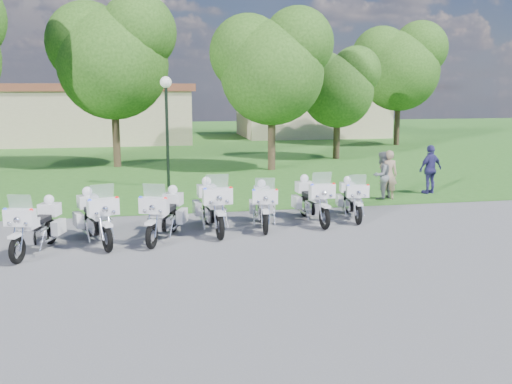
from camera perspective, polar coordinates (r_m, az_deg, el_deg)
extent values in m
plane|color=slate|center=(14.99, -2.64, -4.51)|extent=(100.00, 100.00, 0.00)
cube|color=#2B611E|center=(41.57, -8.08, 5.01)|extent=(100.00, 48.00, 0.01)
torus|color=black|center=(13.75, -22.77, -5.36)|extent=(0.30, 0.65, 0.64)
torus|color=black|center=(15.14, -19.85, -3.75)|extent=(0.30, 0.65, 0.64)
cube|color=white|center=(13.65, -22.90, -4.03)|extent=(0.29, 0.45, 0.07)
cube|color=white|center=(13.78, -22.53, -2.36)|extent=(0.72, 0.42, 0.38)
cube|color=silver|center=(13.76, -22.52, -0.95)|extent=(0.55, 0.27, 0.36)
sphere|color=red|center=(13.55, -21.56, -1.72)|extent=(0.09, 0.09, 0.09)
sphere|color=#1426E5|center=(13.84, -23.81, -1.63)|extent=(0.09, 0.09, 0.09)
cube|color=silver|center=(14.43, -21.23, -4.06)|extent=(0.47, 0.61, 0.32)
cube|color=white|center=(14.15, -21.74, -2.97)|extent=(0.44, 0.56, 0.21)
cube|color=black|center=(14.60, -20.81, -2.59)|extent=(0.48, 0.66, 0.11)
cube|color=white|center=(14.86, -19.13, -3.33)|extent=(0.31, 0.53, 0.34)
cube|color=white|center=(15.11, -21.11, -3.23)|extent=(0.31, 0.53, 0.34)
cube|color=white|center=(15.05, -19.94, -1.64)|extent=(0.55, 0.50, 0.31)
sphere|color=white|center=(15.00, -20.00, -0.72)|extent=(0.25, 0.25, 0.25)
torus|color=black|center=(13.99, -14.65, -4.54)|extent=(0.34, 0.68, 0.68)
torus|color=black|center=(15.60, -16.34, -3.07)|extent=(0.34, 0.68, 0.68)
cube|color=white|center=(13.89, -14.70, -3.15)|extent=(0.32, 0.48, 0.07)
cube|color=white|center=(14.04, -15.04, -1.45)|extent=(0.77, 0.47, 0.40)
cube|color=silver|center=(14.03, -15.17, 0.00)|extent=(0.57, 0.30, 0.38)
sphere|color=red|center=(14.03, -13.74, -0.60)|extent=(0.09, 0.09, 0.09)
sphere|color=#1426E5|center=(13.87, -16.30, -0.85)|extent=(0.09, 0.09, 0.09)
cube|color=silver|center=(14.78, -15.58, -3.29)|extent=(0.51, 0.65, 0.34)
cube|color=white|center=(14.48, -15.41, -2.14)|extent=(0.48, 0.60, 0.22)
cube|color=black|center=(15.00, -15.94, -1.81)|extent=(0.53, 0.70, 0.12)
cube|color=white|center=(15.49, -15.15, -2.46)|extent=(0.34, 0.55, 0.36)
cube|color=white|center=(15.36, -17.33, -2.69)|extent=(0.34, 0.55, 0.36)
cube|color=white|center=(15.51, -16.48, -0.91)|extent=(0.59, 0.54, 0.32)
sphere|color=white|center=(15.46, -16.53, 0.04)|extent=(0.26, 0.26, 0.26)
torus|color=black|center=(14.05, -10.39, -4.34)|extent=(0.35, 0.66, 0.66)
torus|color=black|center=(15.58, -8.27, -2.81)|extent=(0.35, 0.66, 0.66)
cube|color=white|center=(13.95, -10.46, -2.99)|extent=(0.32, 0.47, 0.07)
cube|color=white|center=(14.09, -10.16, -1.33)|extent=(0.75, 0.47, 0.39)
cube|color=silver|center=(14.08, -10.13, 0.09)|extent=(0.56, 0.31, 0.37)
sphere|color=red|center=(13.90, -9.05, -0.67)|extent=(0.09, 0.09, 0.09)
sphere|color=#1426E5|center=(14.11, -11.47, -0.58)|extent=(0.09, 0.09, 0.09)
cube|color=silver|center=(14.80, -9.26, -3.07)|extent=(0.51, 0.63, 0.33)
cube|color=white|center=(14.50, -9.61, -1.97)|extent=(0.48, 0.59, 0.22)
cube|color=black|center=(15.00, -8.93, -1.61)|extent=(0.53, 0.69, 0.12)
cube|color=white|center=(15.31, -7.41, -2.38)|extent=(0.35, 0.54, 0.35)
cube|color=white|center=(15.50, -9.49, -2.28)|extent=(0.35, 0.54, 0.35)
cube|color=white|center=(15.48, -8.29, -0.70)|extent=(0.58, 0.54, 0.31)
sphere|color=white|center=(15.44, -8.32, 0.23)|extent=(0.26, 0.26, 0.26)
torus|color=black|center=(14.64, -3.63, -3.49)|extent=(0.19, 0.71, 0.70)
torus|color=black|center=(16.35, -4.90, -2.03)|extent=(0.19, 0.71, 0.70)
cube|color=white|center=(14.54, -3.63, -2.10)|extent=(0.22, 0.47, 0.07)
cube|color=white|center=(14.71, -3.86, -0.41)|extent=(0.77, 0.31, 0.42)
cube|color=silver|center=(14.71, -3.92, 1.04)|extent=(0.60, 0.17, 0.39)
sphere|color=red|center=(14.68, -2.53, 0.37)|extent=(0.09, 0.09, 0.09)
sphere|color=#1426E5|center=(14.55, -5.11, 0.25)|extent=(0.09, 0.09, 0.09)
cube|color=silver|center=(15.48, -4.32, -2.25)|extent=(0.40, 0.61, 0.36)
cube|color=white|center=(15.17, -4.16, -1.10)|extent=(0.38, 0.57, 0.23)
cube|color=black|center=(15.72, -4.56, -0.77)|extent=(0.40, 0.68, 0.13)
cube|color=white|center=(16.22, -3.72, -1.47)|extent=(0.23, 0.56, 0.38)
cube|color=white|center=(16.11, -5.91, -1.59)|extent=(0.23, 0.56, 0.38)
cube|color=white|center=(16.26, -4.96, 0.12)|extent=(0.53, 0.46, 0.34)
sphere|color=white|center=(16.21, -4.97, 1.07)|extent=(0.27, 0.27, 0.27)
torus|color=black|center=(15.14, 0.96, -3.14)|extent=(0.21, 0.64, 0.63)
torus|color=black|center=(16.69, 0.56, -1.86)|extent=(0.21, 0.64, 0.63)
cube|color=white|center=(15.05, 0.97, -1.94)|extent=(0.22, 0.43, 0.07)
cube|color=white|center=(15.21, 0.91, -0.47)|extent=(0.70, 0.32, 0.38)
cube|color=silver|center=(15.20, 0.90, 0.79)|extent=(0.54, 0.18, 0.35)
sphere|color=red|center=(15.14, 2.06, 0.17)|extent=(0.08, 0.08, 0.08)
sphere|color=#1426E5|center=(15.10, -0.21, 0.14)|extent=(0.08, 0.08, 0.08)
cube|color=silver|center=(15.91, 0.75, -2.06)|extent=(0.39, 0.57, 0.32)
cube|color=white|center=(15.62, 0.81, -1.06)|extent=(0.36, 0.53, 0.21)
cube|color=black|center=(16.12, 0.68, -0.76)|extent=(0.40, 0.62, 0.11)
cube|color=white|center=(16.54, 1.57, -1.41)|extent=(0.23, 0.51, 0.34)
cube|color=white|center=(16.51, -0.38, -1.43)|extent=(0.23, 0.51, 0.34)
cube|color=white|center=(16.61, 0.56, 0.04)|extent=(0.50, 0.43, 0.30)
sphere|color=white|center=(16.57, 0.56, 0.87)|extent=(0.24, 0.24, 0.24)
torus|color=black|center=(15.80, 6.88, -2.59)|extent=(0.17, 0.67, 0.66)
torus|color=black|center=(17.33, 4.85, -1.39)|extent=(0.17, 0.67, 0.66)
cube|color=white|center=(15.70, 6.93, -1.38)|extent=(0.21, 0.44, 0.07)
cube|color=white|center=(15.86, 6.63, 0.09)|extent=(0.72, 0.28, 0.39)
cube|color=silver|center=(15.86, 6.58, 1.35)|extent=(0.56, 0.16, 0.37)
sphere|color=red|center=(15.89, 7.78, 0.76)|extent=(0.09, 0.09, 0.09)
sphere|color=#1426E5|center=(15.66, 5.65, 0.67)|extent=(0.09, 0.09, 0.09)
cube|color=silver|center=(16.55, 5.80, -1.55)|extent=(0.37, 0.57, 0.33)
cube|color=white|center=(16.27, 6.11, -0.53)|extent=(0.35, 0.53, 0.22)
cube|color=black|center=(16.76, 5.46, -0.26)|extent=(0.37, 0.63, 0.12)
cube|color=white|center=(17.26, 5.94, -0.89)|extent=(0.21, 0.52, 0.35)
cube|color=white|center=(17.06, 4.08, -0.99)|extent=(0.21, 0.52, 0.35)
cube|color=white|center=(17.24, 4.84, 0.52)|extent=(0.50, 0.42, 0.32)
sphere|color=white|center=(17.20, 4.85, 1.36)|extent=(0.26, 0.26, 0.26)
torus|color=black|center=(16.50, 10.21, -2.23)|extent=(0.19, 0.61, 0.60)
torus|color=black|center=(17.94, 9.07, -1.18)|extent=(0.19, 0.61, 0.60)
cube|color=white|center=(16.42, 10.26, -1.18)|extent=(0.21, 0.41, 0.06)
cube|color=white|center=(16.57, 10.11, 0.09)|extent=(0.66, 0.29, 0.36)
cube|color=silver|center=(16.57, 10.10, 1.18)|extent=(0.51, 0.17, 0.33)
sphere|color=red|center=(16.56, 11.13, 0.64)|extent=(0.08, 0.08, 0.08)
sphere|color=#1426E5|center=(16.43, 9.21, 0.62)|extent=(0.08, 0.08, 0.08)
cube|color=silver|center=(17.22, 9.61, -1.32)|extent=(0.36, 0.53, 0.30)
cube|color=white|center=(16.95, 9.81, -0.44)|extent=(0.34, 0.49, 0.20)
cube|color=black|center=(17.42, 9.44, -0.20)|extent=(0.37, 0.59, 0.11)
cube|color=white|center=(17.85, 10.01, -0.77)|extent=(0.22, 0.48, 0.32)
cube|color=white|center=(17.73, 8.33, -0.80)|extent=(0.22, 0.48, 0.32)
cube|color=white|center=(17.87, 9.10, 0.49)|extent=(0.47, 0.41, 0.28)
sphere|color=white|center=(17.83, 9.12, 1.22)|extent=(0.23, 0.23, 0.23)
cylinder|color=black|center=(22.30, -8.86, 5.39)|extent=(0.12, 0.12, 3.90)
sphere|color=white|center=(22.22, -9.01, 10.80)|extent=(0.44, 0.44, 0.44)
cylinder|color=#38281C|center=(28.75, -13.83, 6.04)|extent=(0.36, 0.36, 3.62)
sphere|color=#234914|center=(28.70, -14.11, 12.28)|extent=(5.27, 5.27, 5.27)
sphere|color=#234914|center=(29.24, -16.48, 14.07)|extent=(3.95, 3.95, 3.95)
sphere|color=#234914|center=(28.43, -11.70, 15.39)|extent=(3.62, 3.62, 3.62)
cylinder|color=#38281C|center=(26.95, 1.58, 5.72)|extent=(0.36, 0.36, 3.30)
sphere|color=#234914|center=(26.86, 1.61, 11.79)|extent=(4.80, 4.80, 4.80)
sphere|color=#234914|center=(27.06, -0.79, 13.70)|extent=(3.60, 3.60, 3.60)
sphere|color=#234914|center=(26.91, 4.19, 14.65)|extent=(3.30, 3.30, 3.30)
cylinder|color=#38281C|center=(31.52, 8.07, 5.72)|extent=(0.36, 0.36, 2.66)
sphere|color=#234914|center=(31.42, 8.18, 9.90)|extent=(3.87, 3.87, 3.87)
sphere|color=#234914|center=(31.44, 6.54, 11.27)|extent=(2.90, 2.90, 2.90)
sphere|color=#234914|center=(31.51, 9.97, 11.84)|extent=(2.66, 2.66, 2.66)
cylinder|color=#38281C|center=(39.77, 13.95, 7.16)|extent=(0.36, 0.36, 3.60)
sphere|color=#234914|center=(39.73, 14.14, 11.63)|extent=(5.23, 5.23, 5.23)
sphere|color=#234914|center=(39.67, 12.42, 13.12)|extent=(3.92, 3.92, 3.92)
sphere|color=#234914|center=(40.03, 16.08, 13.64)|extent=(3.60, 3.60, 3.60)
cube|color=tan|center=(42.57, -16.37, 7.24)|extent=(14.00, 8.00, 3.60)
cube|color=brown|center=(42.52, -16.51, 10.00)|extent=(14.56, 8.32, 0.50)
cube|color=tan|center=(46.27, 5.52, 7.83)|extent=(11.00, 7.00, 3.60)
cube|color=brown|center=(46.22, 5.56, 10.37)|extent=(11.44, 7.28, 0.50)
imported|color=#9C8269|center=(20.36, 13.08, 1.67)|extent=(0.72, 0.59, 1.72)
imported|color=slate|center=(20.35, 12.45, 1.61)|extent=(1.01, 0.95, 1.66)
imported|color=navy|center=(21.84, 17.04, 2.17)|extent=(1.14, 0.76, 1.80)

